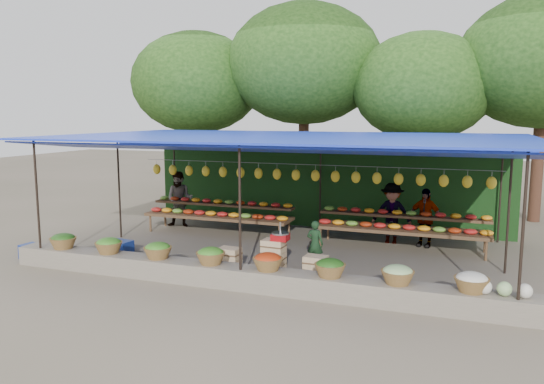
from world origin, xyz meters
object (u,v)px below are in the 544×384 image
(vendor_seated, at_px, (315,244))
(blue_crate_front, at_px, (34,252))
(blue_crate_back, at_px, (120,247))
(crate_counter, at_px, (272,261))
(weighing_scale, at_px, (280,236))

(vendor_seated, relative_size, blue_crate_front, 1.86)
(blue_crate_front, distance_m, blue_crate_back, 1.93)
(crate_counter, relative_size, weighing_scale, 6.26)
(crate_counter, distance_m, blue_crate_back, 4.05)
(crate_counter, height_order, weighing_scale, weighing_scale)
(crate_counter, distance_m, vendor_seated, 1.18)
(vendor_seated, bearing_deg, blue_crate_back, 12.47)
(crate_counter, bearing_deg, weighing_scale, 0.00)
(weighing_scale, bearing_deg, vendor_seated, 64.18)
(crate_counter, bearing_deg, blue_crate_front, -173.40)
(crate_counter, height_order, vendor_seated, vendor_seated)
(vendor_seated, xyz_separation_m, blue_crate_back, (-4.67, -0.57, -0.35))
(weighing_scale, xyz_separation_m, vendor_seated, (0.47, 0.97, -0.34))
(weighing_scale, distance_m, vendor_seated, 1.13)
(crate_counter, xyz_separation_m, vendor_seated, (0.64, 0.97, 0.20))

